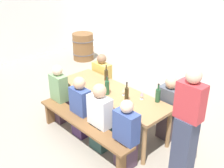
% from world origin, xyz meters
% --- Properties ---
extents(ground_plane, '(24.00, 24.00, 0.00)m').
position_xyz_m(ground_plane, '(0.00, 0.00, 0.00)').
color(ground_plane, gray).
extents(back_wall, '(14.00, 0.20, 3.20)m').
position_xyz_m(back_wall, '(0.00, 3.01, 1.60)').
color(back_wall, white).
rests_on(back_wall, ground).
extents(tasting_table, '(2.18, 0.73, 0.75)m').
position_xyz_m(tasting_table, '(0.00, 0.00, 0.67)').
color(tasting_table, '#9E7247').
rests_on(tasting_table, ground).
extents(bench_near, '(2.08, 0.30, 0.45)m').
position_xyz_m(bench_near, '(0.00, -0.66, 0.36)').
color(bench_near, brown).
rests_on(bench_near, ground).
extents(bench_far, '(2.08, 0.30, 0.45)m').
position_xyz_m(bench_far, '(0.00, 0.66, 0.36)').
color(bench_far, brown).
rests_on(bench_far, ground).
extents(wine_bottle_0, '(0.08, 0.08, 0.32)m').
position_xyz_m(wine_bottle_0, '(0.75, 0.29, 0.87)').
color(wine_bottle_0, '#234C2D').
rests_on(wine_bottle_0, tasting_table).
extents(wine_bottle_1, '(0.07, 0.07, 0.31)m').
position_xyz_m(wine_bottle_1, '(-0.41, 0.24, 0.86)').
color(wine_bottle_1, '#332814').
rests_on(wine_bottle_1, tasting_table).
extents(wine_bottle_2, '(0.08, 0.08, 0.34)m').
position_xyz_m(wine_bottle_2, '(0.01, -0.12, 0.88)').
color(wine_bottle_2, '#234C2D').
rests_on(wine_bottle_2, tasting_table).
extents(wine_bottle_3, '(0.07, 0.07, 0.34)m').
position_xyz_m(wine_bottle_3, '(0.40, -0.06, 0.88)').
color(wine_bottle_3, '#332814').
rests_on(wine_bottle_3, tasting_table).
extents(wine_glass_0, '(0.06, 0.06, 0.15)m').
position_xyz_m(wine_glass_0, '(0.52, 0.17, 0.85)').
color(wine_glass_0, silver).
rests_on(wine_glass_0, tasting_table).
extents(wine_glass_1, '(0.07, 0.07, 0.16)m').
position_xyz_m(wine_glass_1, '(0.23, 0.06, 0.86)').
color(wine_glass_1, silver).
rests_on(wine_glass_1, tasting_table).
extents(seated_guest_near_0, '(0.33, 0.24, 1.13)m').
position_xyz_m(seated_guest_near_0, '(-0.87, -0.51, 0.54)').
color(seated_guest_near_0, '#49323F').
rests_on(seated_guest_near_0, ground).
extents(seated_guest_near_1, '(0.37, 0.24, 1.11)m').
position_xyz_m(seated_guest_near_1, '(-0.23, -0.51, 0.53)').
color(seated_guest_near_1, '#452A55').
rests_on(seated_guest_near_1, ground).
extents(seated_guest_near_2, '(0.40, 0.24, 1.16)m').
position_xyz_m(seated_guest_near_2, '(0.27, -0.51, 0.55)').
color(seated_guest_near_2, '#2B4842').
rests_on(seated_guest_near_2, ground).
extents(seated_guest_near_3, '(0.37, 0.24, 1.11)m').
position_xyz_m(seated_guest_near_3, '(0.84, -0.51, 0.53)').
color(seated_guest_near_3, '#4A3345').
rests_on(seated_guest_near_3, ground).
extents(seated_guest_far_0, '(0.40, 0.24, 1.09)m').
position_xyz_m(seated_guest_far_0, '(-0.85, 0.51, 0.51)').
color(seated_guest_far_0, navy).
rests_on(seated_guest_far_0, ground).
extents(seated_guest_far_1, '(0.39, 0.24, 1.15)m').
position_xyz_m(seated_guest_far_1, '(0.84, 0.51, 0.54)').
color(seated_guest_far_1, '#55444B').
rests_on(seated_guest_far_1, ground).
extents(standing_host, '(0.36, 0.24, 1.66)m').
position_xyz_m(standing_host, '(1.51, -0.05, 0.81)').
color(standing_host, '#393E56').
rests_on(standing_host, ground).
extents(wine_barrel, '(0.64, 0.64, 0.79)m').
position_xyz_m(wine_barrel, '(-3.23, 1.87, 0.40)').
color(wine_barrel, brown).
rests_on(wine_barrel, ground).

